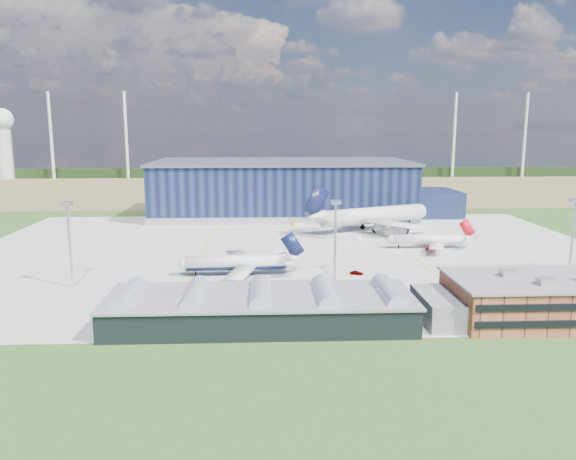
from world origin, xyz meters
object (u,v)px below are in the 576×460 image
(hangar, at_px, (288,191))
(car_b, at_px, (398,302))
(airstair, at_px, (289,294))
(airliner_navy, at_px, (236,255))
(gse_cart_b, at_px, (301,224))
(light_mast_center, at_px, (335,228))
(gse_van_b, at_px, (354,237))
(light_mast_west, at_px, (69,230))
(airliner_red, at_px, (427,234))
(light_mast_east, at_px, (573,226))
(car_a, at_px, (357,273))
(airliner_widebody, at_px, (373,207))
(gse_tug_b, at_px, (426,299))
(gse_van_a, at_px, (232,260))
(gse_cart_a, at_px, (278,252))
(ops_building, at_px, (555,298))
(gse_tug_c, at_px, (295,224))
(gse_tug_a, at_px, (217,259))
(gse_van_c, at_px, (351,283))

(hangar, bearing_deg, car_b, -81.96)
(airstair, xyz_separation_m, car_b, (25.88, -4.45, -0.88))
(airliner_navy, distance_m, gse_cart_b, 84.99)
(light_mast_center, xyz_separation_m, gse_van_b, (15.03, 60.45, -14.39))
(light_mast_west, height_order, airliner_red, light_mast_west)
(gse_van_b, bearing_deg, car_b, -149.38)
(hangar, relative_size, gse_van_b, 31.90)
(light_mast_east, height_order, car_a, light_mast_east)
(light_mast_west, relative_size, airliner_widebody, 0.38)
(gse_tug_b, relative_size, car_b, 0.70)
(airliner_widebody, height_order, gse_tug_b, airliner_widebody)
(gse_van_a, relative_size, gse_cart_a, 1.70)
(ops_building, distance_m, gse_cart_b, 131.15)
(ops_building, height_order, gse_cart_b, ops_building)
(light_mast_east, relative_size, gse_cart_b, 8.14)
(airliner_navy, height_order, gse_tug_c, airliner_navy)
(gse_tug_a, height_order, airstair, airstair)
(light_mast_west, height_order, airliner_widebody, light_mast_west)
(gse_cart_b, xyz_separation_m, car_a, (10.50, -82.52, 0.05))
(gse_tug_b, xyz_separation_m, gse_cart_b, (-23.40, 108.00, 0.01))
(airliner_widebody, bearing_deg, gse_tug_c, 133.48)
(airliner_navy, bearing_deg, gse_van_c, 152.65)
(gse_van_b, bearing_deg, airstair, -168.56)
(gse_tug_b, relative_size, gse_van_b, 0.61)
(gse_van_b, distance_m, gse_van_c, 64.90)
(car_b, bearing_deg, gse_van_c, 15.43)
(hangar, xyz_separation_m, gse_van_a, (-21.97, -100.79, -10.39))
(airliner_navy, relative_size, airstair, 7.74)
(airliner_red, bearing_deg, light_mast_west, 23.78)
(light_mast_west, height_order, car_b, light_mast_west)
(ops_building, distance_m, gse_van_a, 91.82)
(gse_tug_b, xyz_separation_m, gse_van_a, (-49.63, 40.02, 0.63))
(gse_tug_c, height_order, airstair, airstair)
(gse_cart_a, relative_size, gse_van_b, 0.72)
(gse_tug_c, distance_m, airstair, 105.80)
(light_mast_center, height_order, car_a, light_mast_center)
(ops_building, distance_m, airliner_navy, 82.78)
(ops_building, distance_m, light_mast_east, 37.59)
(gse_van_c, bearing_deg, gse_van_a, 59.98)
(hangar, bearing_deg, car_a, -82.71)
(gse_tug_a, xyz_separation_m, gse_van_b, (49.09, 32.33, 0.35))
(gse_cart_b, distance_m, car_b, 111.15)
(car_b, bearing_deg, gse_van_a, 28.79)
(airliner_red, bearing_deg, gse_tug_c, -46.05)
(ops_building, relative_size, gse_van_c, 9.07)
(car_b, bearing_deg, light_mast_east, -87.21)
(gse_tug_a, bearing_deg, airliner_widebody, 29.11)
(light_mast_center, xyz_separation_m, gse_tug_a, (-34.06, 28.12, -14.74))
(light_mast_east, height_order, airliner_red, light_mast_east)
(airliner_red, relative_size, car_a, 8.18)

